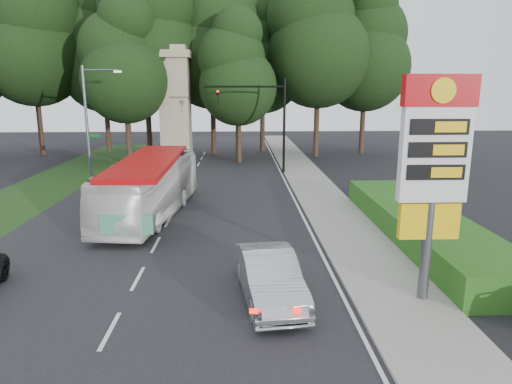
{
  "coord_description": "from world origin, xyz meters",
  "views": [
    {
      "loc": [
        3.55,
        -10.88,
        6.45
      ],
      "look_at": [
        4.25,
        7.81,
        2.2
      ],
      "focal_mm": 32.0,
      "sensor_mm": 36.0,
      "label": 1
    }
  ],
  "objects_px": {
    "traffic_signal_mast": "(267,113)",
    "transit_bus": "(151,187)",
    "monument": "(175,104)",
    "gas_station_pylon": "(434,159)",
    "sedan_silver": "(269,277)",
    "streetlight_signs": "(89,118)"
  },
  "relations": [
    {
      "from": "traffic_signal_mast",
      "to": "transit_bus",
      "type": "relative_size",
      "value": 0.67
    },
    {
      "from": "monument",
      "to": "transit_bus",
      "type": "xyz_separation_m",
      "value": [
        0.98,
        -17.81,
        -3.61
      ]
    },
    {
      "from": "gas_station_pylon",
      "to": "sedan_silver",
      "type": "distance_m",
      "value": 6.01
    },
    {
      "from": "streetlight_signs",
      "to": "transit_bus",
      "type": "bearing_deg",
      "value": -58.71
    },
    {
      "from": "transit_bus",
      "to": "sedan_silver",
      "type": "xyz_separation_m",
      "value": [
        5.48,
        -9.92,
        -0.73
      ]
    },
    {
      "from": "streetlight_signs",
      "to": "monument",
      "type": "xyz_separation_m",
      "value": [
        4.99,
        7.99,
        0.67
      ]
    },
    {
      "from": "traffic_signal_mast",
      "to": "sedan_silver",
      "type": "height_order",
      "value": "traffic_signal_mast"
    },
    {
      "from": "gas_station_pylon",
      "to": "monument",
      "type": "height_order",
      "value": "monument"
    },
    {
      "from": "gas_station_pylon",
      "to": "streetlight_signs",
      "type": "bearing_deg",
      "value": 128.96
    },
    {
      "from": "streetlight_signs",
      "to": "transit_bus",
      "type": "distance_m",
      "value": 11.86
    },
    {
      "from": "gas_station_pylon",
      "to": "transit_bus",
      "type": "xyz_separation_m",
      "value": [
        -10.22,
        10.2,
        -2.95
      ]
    },
    {
      "from": "gas_station_pylon",
      "to": "monument",
      "type": "bearing_deg",
      "value": 111.8
    },
    {
      "from": "streetlight_signs",
      "to": "sedan_silver",
      "type": "distance_m",
      "value": 23.11
    },
    {
      "from": "gas_station_pylon",
      "to": "traffic_signal_mast",
      "type": "xyz_separation_m",
      "value": [
        -3.52,
        22.0,
        0.22
      ]
    },
    {
      "from": "gas_station_pylon",
      "to": "streetlight_signs",
      "type": "xyz_separation_m",
      "value": [
        -16.19,
        20.01,
        -0.01
      ]
    },
    {
      "from": "streetlight_signs",
      "to": "monument",
      "type": "relative_size",
      "value": 0.8
    },
    {
      "from": "traffic_signal_mast",
      "to": "sedan_silver",
      "type": "relative_size",
      "value": 1.54
    },
    {
      "from": "traffic_signal_mast",
      "to": "streetlight_signs",
      "type": "height_order",
      "value": "streetlight_signs"
    },
    {
      "from": "traffic_signal_mast",
      "to": "streetlight_signs",
      "type": "xyz_separation_m",
      "value": [
        -12.67,
        -1.99,
        -0.23
      ]
    },
    {
      "from": "monument",
      "to": "sedan_silver",
      "type": "bearing_deg",
      "value": -76.89
    },
    {
      "from": "transit_bus",
      "to": "gas_station_pylon",
      "type": "bearing_deg",
      "value": -38.04
    },
    {
      "from": "monument",
      "to": "sedan_silver",
      "type": "relative_size",
      "value": 2.15
    }
  ]
}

